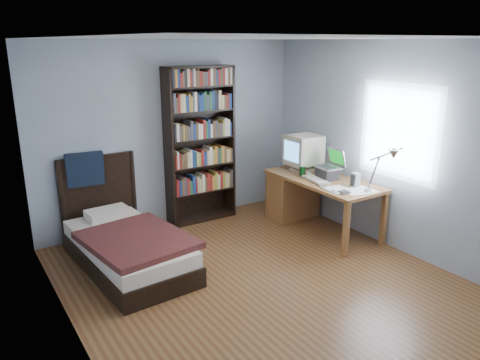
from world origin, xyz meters
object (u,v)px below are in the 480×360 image
Objects in this scene: desk_lamp at (390,158)px; bookshelf at (200,145)px; laptop at (328,171)px; bed at (125,243)px; speaker at (355,180)px; crt_monitor at (303,150)px; desk at (300,192)px; soda_can at (302,171)px; keyboard at (316,180)px.

bookshelf reaches higher than desk_lamp.
bed is (-2.63, 0.50, -0.58)m from laptop.
bookshelf is 1.82m from bed.
speaker is (0.05, -0.44, -0.02)m from laptop.
bed is at bearing 169.32° from laptop.
crt_monitor is at bearing 86.33° from desk_lamp.
speaker is at bearing -19.19° from bed.
bookshelf reaches higher than desk.
desk_lamp reaches higher than laptop.
crt_monitor is 2.95× the size of speaker.
desk_lamp is at bearing -85.94° from soda_can.
bed is (-2.62, -0.02, -0.75)m from crt_monitor.
desk_lamp is 1.42m from soda_can.
laptop reaches higher than soda_can.
laptop is 0.18× the size of bookshelf.
speaker is 1.29× the size of soda_can.
speaker reaches higher than soda_can.
bed is at bearing 148.51° from desk_lamp.
crt_monitor reaches higher than keyboard.
desk_lamp is 3.12m from bed.
bookshelf reaches higher than soda_can.
keyboard is 2.57× the size of speaker.
soda_can is (0.00, 0.29, 0.05)m from keyboard.
bed is (-2.43, 0.21, -0.54)m from soda_can.
desk_lamp is 4.75× the size of soda_can.
desk_lamp is at bearing -31.49° from bed.
soda_can is 1.45m from bookshelf.
bookshelf reaches higher than speaker.
laptop reaches higher than keyboard.
crt_monitor is at bearing 90.51° from speaker.
crt_monitor reaches higher than speaker.
bookshelf is (-1.21, 0.77, 0.07)m from crt_monitor.
bed reaches higher than desk.
desk is at bearing -153.85° from crt_monitor.
keyboard is 1.67m from bookshelf.
soda_can is 2.50m from bed.
soda_can is (-0.14, -0.20, 0.38)m from desk.
bookshelf is at bearing 115.32° from desk_lamp.
keyboard is (-0.15, -0.49, 0.33)m from desk.
keyboard is 3.31× the size of soda_can.
keyboard is 0.29m from soda_can.
bookshelf is at bearing 123.53° from speaker.
keyboard is (-0.10, 1.05, -0.49)m from desk_lamp.
desk_lamp is at bearing -106.49° from speaker.
desk_lamp reaches higher than desk.
laptop is 2.30× the size of speaker.
laptop reaches higher than desk.
desk_lamp is at bearing -91.81° from desk.
desk_lamp reaches higher than crt_monitor.
crt_monitor is 2.73m from bed.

